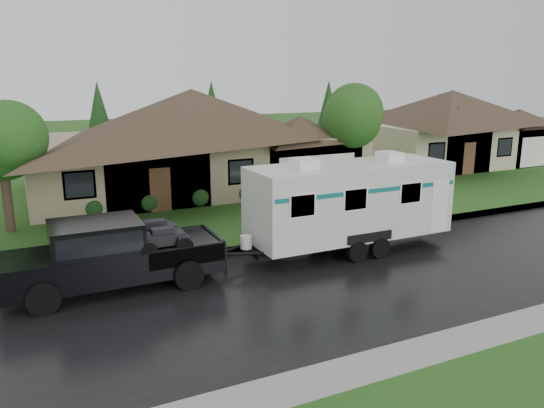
{
  "coord_description": "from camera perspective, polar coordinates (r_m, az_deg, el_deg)",
  "views": [
    {
      "loc": [
        -7.13,
        -15.44,
        6.45
      ],
      "look_at": [
        1.27,
        2.0,
        1.77
      ],
      "focal_mm": 35.0,
      "sensor_mm": 36.0,
      "label": 1
    }
  ],
  "objects": [
    {
      "name": "tree_left_green",
      "position": [
        24.01,
        -27.17,
        5.95
      ],
      "size": [
        3.24,
        3.24,
        5.37
      ],
      "color": "#382B1E",
      "rests_on": "lawn"
    },
    {
      "name": "curb",
      "position": [
        20.11,
        -3.59,
        -4.91
      ],
      "size": [
        140.0,
        0.5,
        0.15
      ],
      "primitive_type": "cube",
      "color": "gray",
      "rests_on": "ground"
    },
    {
      "name": "shrub_row",
      "position": [
        27.01,
        -5.34,
        1.14
      ],
      "size": [
        13.6,
        1.0,
        1.0
      ],
      "color": "#143814",
      "rests_on": "lawn"
    },
    {
      "name": "tree_right_green",
      "position": [
        30.62,
        8.82,
        9.09
      ],
      "size": [
        3.46,
        3.46,
        5.73
      ],
      "color": "#382B1E",
      "rests_on": "lawn"
    },
    {
      "name": "house_neighbor",
      "position": [
        41.97,
        19.07,
        8.59
      ],
      "size": [
        15.12,
        9.72,
        6.45
      ],
      "color": "tan",
      "rests_on": "lawn"
    },
    {
      "name": "lawn",
      "position": [
        31.91,
        -12.29,
        1.76
      ],
      "size": [
        140.0,
        26.0,
        0.15
      ],
      "primitive_type": "cube",
      "color": "#24571B",
      "rests_on": "ground"
    },
    {
      "name": "travel_trailer",
      "position": [
        20.01,
        8.35,
        0.4
      ],
      "size": [
        8.12,
        2.85,
        3.64
      ],
      "color": "silver",
      "rests_on": "ground"
    },
    {
      "name": "pickup_truck",
      "position": [
        17.08,
        -17.23,
        -5.02
      ],
      "size": [
        6.58,
        2.5,
        2.19
      ],
      "color": "black",
      "rests_on": "ground"
    },
    {
      "name": "road",
      "position": [
        16.53,
        2.07,
        -9.36
      ],
      "size": [
        140.0,
        8.0,
        0.01
      ],
      "primitive_type": "cube",
      "color": "black",
      "rests_on": "ground"
    },
    {
      "name": "house_main",
      "position": [
        30.89,
        -7.93,
        8.16
      ],
      "size": [
        19.44,
        10.8,
        6.9
      ],
      "color": "gray",
      "rests_on": "lawn"
    },
    {
      "name": "ground",
      "position": [
        18.19,
        -0.89,
        -7.17
      ],
      "size": [
        140.0,
        140.0,
        0.0
      ],
      "primitive_type": "plane",
      "color": "#24571B",
      "rests_on": "ground"
    }
  ]
}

